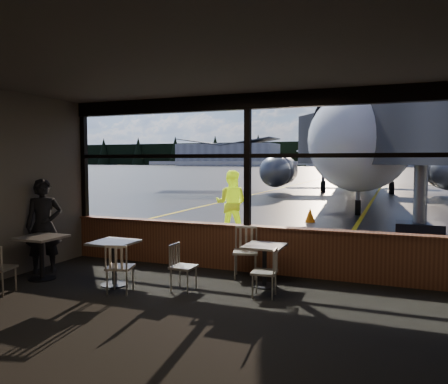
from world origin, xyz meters
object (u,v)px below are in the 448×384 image
Objects in this scene: chair_left_s at (0,269)px; passenger at (44,226)px; airliner at (358,112)px; chair_near_e at (264,273)px; cafe_table_left at (42,258)px; chair_near_n at (246,252)px; chair_near_w at (184,267)px; cafe_table_near at (265,266)px; cafe_table_mid at (114,263)px; chair_mid_s at (120,268)px; ground_crew at (231,203)px; jet_bridge at (430,160)px; cone_nose at (310,215)px.

passenger is at bearing 93.27° from chair_left_s.
chair_near_e is (0.52, -23.61, -4.99)m from airliner.
cafe_table_left is 3.79m from chair_near_n.
chair_near_n reaches higher than chair_near_e.
chair_near_w is at bearing -97.00° from airliner.
cafe_table_near is at bearing -94.08° from airliner.
cafe_table_mid is at bearing 17.98° from chair_near_n.
chair_mid_s is 0.46× the size of passenger.
chair_near_n is at bearing 150.85° from chair_near_w.
chair_left_s reaches higher than chair_near_w.
ground_crew is at bearing -101.25° from airliner.
jet_bridge is 5.77m from ground_crew.
airliner is at bearing -104.79° from ground_crew.
chair_near_e is at bearing 97.89° from chair_near_w.
chair_near_e is at bearing -42.41° from passenger.
airliner is at bearing 179.42° from chair_near_w.
passenger is at bearing -136.05° from jet_bridge.
ground_crew is at bearing -166.23° from chair_near_w.
chair_left_s is (-3.94, -2.02, 0.06)m from cafe_table_near.
chair_mid_s is 1.67× the size of cone_nose.
chair_left_s reaches higher than chair_near_e.
passenger is at bearing 128.82° from cafe_table_left.
chair_left_s is (-3.59, -25.03, -4.97)m from airliner.
cafe_table_mid is 1.55× the size of cone_nose.
cafe_table_near is (-2.98, -6.39, -1.85)m from jet_bridge.
chair_near_n reaches higher than cafe_table_near.
chair_near_w is 1.58× the size of cone_nose.
chair_near_n is 1.89× the size of cone_nose.
chair_near_e reaches higher than cafe_table_mid.
chair_near_e is at bearing 107.43° from ground_crew.
cafe_table_left is 0.76m from passenger.
chair_near_e is 1.23m from chair_near_n.
chair_near_n reaches higher than cafe_table_left.
chair_near_e is 0.96× the size of chair_left_s.
cone_nose is at bearing 0.17° from chair_near_e.
chair_mid_s reaches higher than chair_near_w.
chair_near_n reaches higher than chair_left_s.
chair_mid_s is 1.97m from chair_left_s.
chair_left_s is at bearing 19.31° from chair_near_n.
chair_near_n reaches higher than chair_mid_s.
jet_bridge is 8.47m from chair_near_w.
cafe_table_left is 0.42× the size of ground_crew.
cafe_table_left is at bearing -164.73° from cafe_table_near.
cafe_table_near is 0.62m from chair_near_e.
passenger reaches higher than cafe_table_mid.
chair_left_s is (0.02, -0.94, 0.02)m from cafe_table_left.
chair_near_e is 1.38m from chair_near_w.
chair_near_n is at bearing 30.30° from chair_mid_s.
ground_crew is (0.11, 5.56, 0.57)m from cafe_table_mid.
cafe_table_near is 4.40m from passenger.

